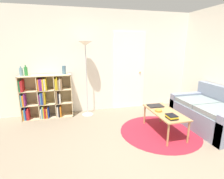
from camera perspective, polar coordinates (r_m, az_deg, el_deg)
ground_plane at (r=2.74m, az=11.24°, el=-24.89°), size 14.00×14.00×0.00m
wall_back at (r=4.65m, az=-1.85°, el=8.87°), size 7.76×0.11×2.60m
wall_right at (r=4.68m, az=32.35°, el=6.90°), size 0.08×5.60×2.60m
rug at (r=3.81m, az=15.31°, el=-13.12°), size 1.61×1.61×0.01m
bookshelf at (r=4.51m, az=-20.84°, el=-2.25°), size 1.17×0.34×1.05m
floor_lamp at (r=4.22m, az=-8.63°, el=11.60°), size 0.32×0.32×1.82m
couch at (r=4.34m, az=29.81°, el=-6.97°), size 0.94×1.55×0.85m
coffee_table at (r=3.65m, az=16.83°, el=-7.60°), size 0.49×1.03×0.45m
laptop at (r=3.88m, az=13.96°, el=-5.17°), size 0.32×0.24×0.02m
bowl at (r=3.60m, az=14.94°, el=-6.65°), size 0.14×0.14×0.04m
book_stack_on_table at (r=3.32m, az=18.91°, el=-8.43°), size 0.16×0.20×0.07m
bottle_left at (r=4.48m, az=-27.56°, el=5.14°), size 0.08×0.08×0.21m
bottle_middle at (r=4.43m, az=-26.28°, el=5.37°), size 0.07×0.07×0.24m
vase_on_shelf at (r=4.34m, az=-15.42°, el=6.18°), size 0.09×0.09×0.20m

